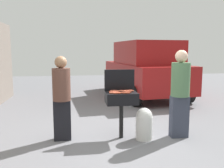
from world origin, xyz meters
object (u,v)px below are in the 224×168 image
object	(u,v)px
hot_dog_12	(130,91)
person_right	(180,91)
hot_dog_7	(112,92)
hot_dog_13	(113,92)
hot_dog_1	(116,92)
hot_dog_10	(129,90)
hot_dog_4	(113,91)
hot_dog_9	(126,92)
hot_dog_14	(120,93)
bbq_grill	(121,100)
hot_dog_2	(123,91)
hot_dog_8	(126,93)
hot_dog_6	(113,93)
parked_minivan	(145,69)
hot_dog_0	(123,91)
hot_dog_3	(128,92)
hot_dog_11	(115,92)
hot_dog_15	(117,93)
person_left	(62,95)
propane_tank	(144,123)
hot_dog_5	(116,91)

from	to	relation	value
hot_dog_12	person_right	world-z (taller)	person_right
hot_dog_7	hot_dog_13	xyz separation A→B (m)	(0.01, -0.08, 0.00)
hot_dog_1	hot_dog_10	world-z (taller)	same
hot_dog_4	hot_dog_9	size ratio (longest dim) A/B	1.00
hot_dog_4	hot_dog_14	size ratio (longest dim) A/B	1.00
hot_dog_12	person_right	bearing A→B (deg)	-9.71
bbq_grill	hot_dog_2	size ratio (longest dim) A/B	6.97
hot_dog_8	hot_dog_10	size ratio (longest dim) A/B	1.00
hot_dog_6	parked_minivan	bearing A→B (deg)	66.81
hot_dog_2	hot_dog_10	distance (m)	0.12
hot_dog_0	bbq_grill	bearing A→B (deg)	-129.88
hot_dog_6	hot_dog_13	xyz separation A→B (m)	(0.02, 0.07, 0.00)
hot_dog_2	hot_dog_13	size ratio (longest dim) A/B	1.00
hot_dog_7	hot_dog_2	bearing A→B (deg)	19.17
hot_dog_0	parked_minivan	size ratio (longest dim) A/B	0.03
hot_dog_3	hot_dog_11	world-z (taller)	same
hot_dog_1	hot_dog_14	world-z (taller)	same
hot_dog_2	bbq_grill	bearing A→B (deg)	-114.96
hot_dog_6	hot_dog_15	world-z (taller)	same
hot_dog_0	hot_dog_8	distance (m)	0.22
hot_dog_8	person_left	bearing A→B (deg)	169.30
hot_dog_9	propane_tank	size ratio (longest dim) A/B	0.21
hot_dog_2	hot_dog_14	distance (m)	0.25
bbq_grill	hot_dog_5	bearing A→B (deg)	133.39
hot_dog_8	propane_tank	bearing A→B (deg)	2.94
parked_minivan	hot_dog_15	bearing A→B (deg)	61.44
hot_dog_5	hot_dog_13	xyz separation A→B (m)	(-0.08, -0.14, 0.00)
hot_dog_0	hot_dog_2	size ratio (longest dim) A/B	1.00
person_right	parked_minivan	xyz separation A→B (m)	(0.52, 4.30, 0.10)
hot_dog_12	hot_dog_15	world-z (taller)	same
hot_dog_2	hot_dog_8	xyz separation A→B (m)	(0.01, -0.27, 0.00)
hot_dog_7	hot_dog_14	xyz separation A→B (m)	(0.12, -0.15, 0.00)
hot_dog_0	hot_dog_2	world-z (taller)	same
hot_dog_14	hot_dog_9	bearing A→B (deg)	41.39
hot_dog_9	person_right	xyz separation A→B (m)	(1.06, -0.10, 0.01)
hot_dog_1	propane_tank	world-z (taller)	hot_dog_1
hot_dog_12	hot_dog_14	distance (m)	0.30
hot_dog_3	hot_dog_15	world-z (taller)	same
hot_dog_10	hot_dog_1	bearing A→B (deg)	-145.34
hot_dog_9	hot_dog_13	bearing A→B (deg)	-168.98
hot_dog_10	hot_dog_8	bearing A→B (deg)	-111.84
hot_dog_4	hot_dog_0	bearing A→B (deg)	-21.22
hot_dog_1	hot_dog_3	world-z (taller)	same
bbq_grill	hot_dog_6	xyz separation A→B (m)	(-0.19, -0.12, 0.15)
hot_dog_12	hot_dog_5	bearing A→B (deg)	173.85
hot_dog_3	hot_dog_12	world-z (taller)	same
bbq_grill	hot_dog_14	size ratio (longest dim) A/B	6.97
hot_dog_2	hot_dog_8	distance (m)	0.27
person_right	hot_dog_5	bearing A→B (deg)	-1.67
hot_dog_1	hot_dog_4	size ratio (longest dim) A/B	1.00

